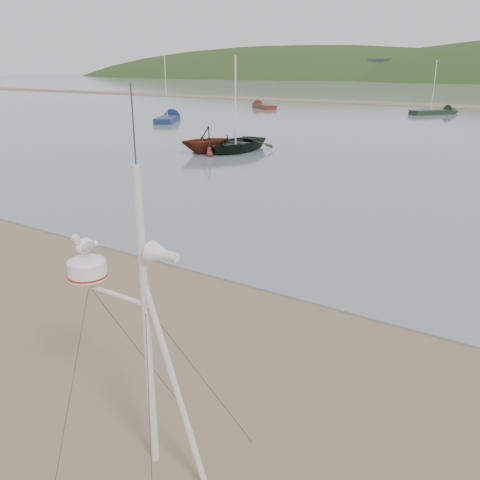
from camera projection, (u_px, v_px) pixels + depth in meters
The scene contains 7 objects.
ground at pixel (101, 346), 9.99m from camera, with size 560.00×560.00×0.00m, color brown.
mast_rig at pixel (145, 385), 6.71m from camera, with size 2.24×2.39×5.05m.
boat_dark at pixel (236, 111), 31.80m from camera, with size 3.63×1.05×5.08m, color black.
boat_red at pixel (205, 128), 31.35m from camera, with size 2.75×1.68×3.18m, color #551E13.
dinghy_red_far at pixel (260, 106), 67.14m from camera, with size 5.79×4.66×1.47m.
sailboat_dark_mid at pixel (443, 112), 58.09m from camera, with size 5.18×6.02×6.40m.
sailboat_blue_near at pixel (171, 117), 51.55m from camera, with size 4.77×6.70×6.74m.
Camera 1 is at (7.14, -5.79, 5.21)m, focal length 38.00 mm.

